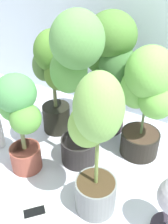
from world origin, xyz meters
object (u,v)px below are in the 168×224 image
object	(u,v)px
potted_plant_back_right	(146,95)
potted_plant_back_center	(110,64)
potted_plant_back_left	(54,75)
potted_plant_front_right	(95,140)
potted_plant_center	(75,77)
cell_phone	(35,212)
potted_plant_front_left	(19,117)

from	to	relation	value
potted_plant_back_right	potted_plant_back_center	world-z (taller)	potted_plant_back_center
potted_plant_back_left	potted_plant_front_right	size ratio (longest dim) A/B	0.94
potted_plant_back_right	potted_plant_center	xyz separation A→B (m)	(-0.34, -0.27, 0.16)
potted_plant_back_left	potted_plant_back_right	bearing A→B (deg)	5.96
potted_plant_back_center	potted_plant_front_right	xyz separation A→B (m)	(0.25, -0.68, -0.07)
potted_plant_back_center	potted_plant_back_left	bearing A→B (deg)	-148.07
potted_plant_back_left	potted_plant_center	size ratio (longest dim) A/B	0.79
cell_phone	potted_plant_front_left	bearing A→B (deg)	-1.57
potted_plant_front_left	potted_plant_back_center	distance (m)	0.70
potted_plant_front_right	cell_phone	distance (m)	0.57
potted_plant_back_right	potted_plant_back_center	distance (m)	0.35
potted_plant_front_left	potted_plant_front_right	xyz separation A→B (m)	(0.51, -0.04, 0.08)
potted_plant_center	cell_phone	world-z (taller)	potted_plant_center
potted_plant_back_center	cell_phone	world-z (taller)	potted_plant_back_center
potted_plant_back_right	potted_plant_front_left	size ratio (longest dim) A/B	1.15
potted_plant_back_left	cell_phone	bearing A→B (deg)	-65.41
potted_plant_front_left	cell_phone	world-z (taller)	potted_plant_front_left
potted_plant_back_right	potted_plant_front_right	bearing A→B (deg)	-97.14
potted_plant_front_left	potted_plant_back_right	bearing A→B (deg)	40.56
potted_plant_back_right	cell_phone	size ratio (longest dim) A/B	5.02
potted_plant_front_left	potted_plant_back_center	size ratio (longest dim) A/B	0.75
potted_plant_front_right	potted_plant_back_left	bearing A→B (deg)	140.12
potted_plant_back_left	potted_plant_front_right	bearing A→B (deg)	-39.88
potted_plant_back_left	potted_plant_front_left	bearing A→B (deg)	-82.54
potted_plant_back_right	potted_plant_front_right	xyz separation A→B (m)	(-0.07, -0.54, 0.01)
potted_plant_back_center	potted_plant_center	distance (m)	0.41
potted_plant_back_left	potted_plant_back_center	world-z (taller)	potted_plant_back_center
potted_plant_back_left	potted_plant_front_right	xyz separation A→B (m)	(0.57, -0.47, 0.01)
potted_plant_back_right	cell_phone	xyz separation A→B (m)	(-0.32, -0.75, -0.45)
potted_plant_back_left	potted_plant_back_center	bearing A→B (deg)	31.93
potted_plant_center	potted_plant_front_right	bearing A→B (deg)	-45.44
cell_phone	potted_plant_front_right	bearing A→B (deg)	-97.71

